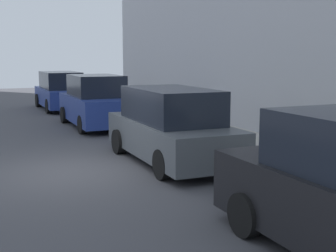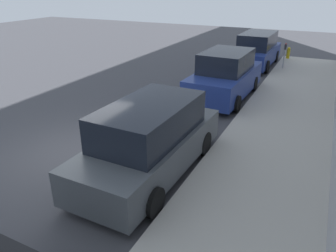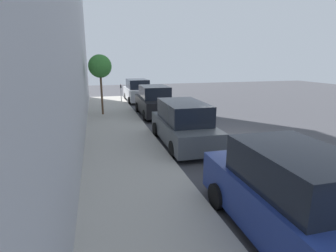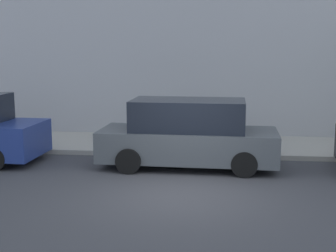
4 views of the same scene
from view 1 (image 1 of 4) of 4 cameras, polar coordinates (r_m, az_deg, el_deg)
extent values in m
plane|color=#424247|center=(11.37, -10.98, -5.43)|extent=(60.00, 60.00, 0.00)
cube|color=#B2ADA3|center=(13.42, 10.66, -2.93)|extent=(3.18, 32.00, 0.15)
cylinder|color=black|center=(7.28, 9.38, -10.64)|extent=(0.22, 0.68, 0.68)
cube|color=#4C5156|center=(12.01, 0.33, -1.39)|extent=(2.02, 4.94, 0.84)
cube|color=black|center=(11.89, 0.34, 2.59)|extent=(1.75, 3.14, 0.84)
cylinder|color=black|center=(13.13, -6.03, -1.90)|extent=(0.22, 0.68, 0.68)
cylinder|color=black|center=(13.79, 1.09, -1.34)|extent=(0.22, 0.68, 0.68)
cylinder|color=black|center=(10.35, -0.68, -4.71)|extent=(0.22, 0.68, 0.68)
cylinder|color=black|center=(11.18, 7.82, -3.79)|extent=(0.22, 0.68, 0.68)
cube|color=navy|center=(18.21, -8.74, 2.13)|extent=(2.08, 4.85, 0.96)
cube|color=black|center=(18.14, -8.80, 4.89)|extent=(1.79, 2.64, 0.80)
cylinder|color=black|center=(19.48, -12.54, 1.33)|extent=(0.22, 0.65, 0.65)
cylinder|color=black|center=(19.94, -7.30, 1.64)|extent=(0.22, 0.65, 0.65)
cylinder|color=black|center=(16.60, -10.40, 0.16)|extent=(0.22, 0.65, 0.65)
cylinder|color=black|center=(17.14, -4.36, 0.54)|extent=(0.22, 0.65, 0.65)
cube|color=navy|center=(24.42, -12.93, 3.50)|extent=(1.98, 4.93, 0.84)
cube|color=black|center=(24.36, -13.00, 5.47)|extent=(1.72, 3.13, 0.84)
cylinder|color=black|center=(25.77, -15.56, 3.01)|extent=(0.22, 0.69, 0.69)
cylinder|color=black|center=(26.11, -11.65, 3.21)|extent=(0.22, 0.69, 0.69)
cylinder|color=black|center=(22.79, -14.36, 2.36)|extent=(0.22, 0.69, 0.69)
cylinder|color=black|center=(23.17, -9.97, 2.59)|extent=(0.22, 0.69, 0.69)
cylinder|color=#ADADB2|center=(24.25, -8.89, 3.64)|extent=(0.07, 0.07, 1.03)
cube|color=#2D2D33|center=(24.20, -8.93, 5.18)|extent=(0.11, 0.15, 0.28)
cube|color=red|center=(24.19, -8.94, 5.57)|extent=(0.04, 0.09, 0.05)
cylinder|color=gold|center=(26.92, -10.68, 3.57)|extent=(0.20, 0.20, 0.55)
sphere|color=gold|center=(26.90, -10.70, 4.26)|extent=(0.18, 0.18, 0.18)
camera|label=2|loc=(9.78, 40.39, 17.59)|focal=35.00mm
camera|label=3|loc=(23.03, -2.55, 10.92)|focal=28.00mm
camera|label=4|loc=(12.56, -63.59, 6.49)|focal=50.00mm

